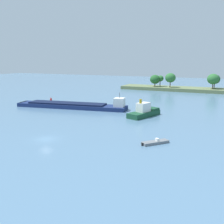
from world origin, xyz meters
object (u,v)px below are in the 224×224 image
Objects in this scene: cargo_barge at (73,105)px; fishing_skiff at (155,142)px; tugboat at (144,112)px; channel_buoy_red at (51,100)px.

cargo_barge is 44.29m from fishing_skiff.
cargo_barge reaches higher than tugboat.
channel_buoy_red is at bearing 153.26° from cargo_barge.
fishing_skiff is at bearing -33.22° from channel_buoy_red.
fishing_skiff is at bearing -35.73° from cargo_barge.
cargo_barge is (-26.08, 2.55, -0.42)m from tugboat.
channel_buoy_red is (-51.31, 33.60, 0.52)m from fishing_skiff.
channel_buoy_red is at bearing 166.06° from tugboat.
tugboat is 26.20m from cargo_barge.
channel_buoy_red is at bearing 146.78° from fishing_skiff.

